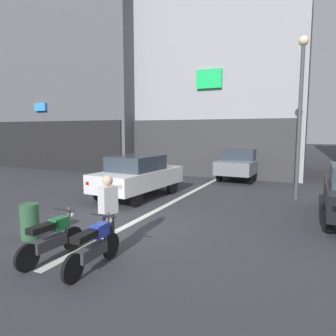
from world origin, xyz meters
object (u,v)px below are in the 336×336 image
Objects in this scene: car_white_crossing_near at (138,175)px; trash_bin at (30,221)px; person_by_motorcycles at (108,214)px; motorcycle_blue_row_left_mid at (94,246)px; street_lamp at (301,100)px; motorcycle_green_row_leftmost at (52,238)px; car_grey_down_street at (242,163)px.

car_white_crossing_near is 5.09m from trash_bin.
trash_bin is at bearing -90.66° from car_white_crossing_near.
motorcycle_blue_row_left_mid is at bearing -75.26° from person_by_motorcycles.
street_lamp is 9.57m from motorcycle_green_row_leftmost.
person_by_motorcycles is at bearing -66.37° from car_white_crossing_near.
street_lamp is (2.87, -4.07, 2.80)m from car_grey_down_street.
motorcycle_green_row_leftmost is at bearing -96.41° from car_grey_down_street.
street_lamp is 8.45m from person_by_motorcycles.
car_grey_down_street is 2.50× the size of motorcycle_green_row_leftmost.
car_grey_down_street reaches higher than motorcycle_blue_row_left_mid.
car_white_crossing_near is at bearing 113.63° from person_by_motorcycles.
motorcycle_green_row_leftmost is at bearing 179.89° from motorcycle_blue_row_left_mid.
street_lamp reaches higher than motorcycle_green_row_leftmost.
street_lamp is at bearing -54.81° from car_grey_down_street.
car_grey_down_street is at bearing 87.35° from person_by_motorcycles.
motorcycle_green_row_leftmost is at bearing -26.32° from trash_bin.
trash_bin is at bearing -178.64° from person_by_motorcycles.
person_by_motorcycles reaches higher than car_white_crossing_near.
car_grey_down_street is 11.29m from person_by_motorcycles.
street_lamp is at bearing 62.06° from motorcycle_green_row_leftmost.
street_lamp reaches higher than car_white_crossing_near.
car_white_crossing_near reaches higher than trash_bin.
car_white_crossing_near and car_grey_down_street have the same top height.
motorcycle_blue_row_left_mid is 0.88m from person_by_motorcycles.
motorcycle_blue_row_left_mid is 1.97× the size of trash_bin.
motorcycle_blue_row_left_mid reaches higher than trash_bin.
car_grey_down_street is 0.70× the size of street_lamp.
car_grey_down_street is 5.71m from street_lamp.
trash_bin is (-2.77, -11.33, -0.46)m from car_grey_down_street.
car_white_crossing_near reaches higher than motorcycle_blue_row_left_mid.
person_by_motorcycles is at bearing 1.36° from trash_bin.
street_lamp is at bearing 21.38° from car_white_crossing_near.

